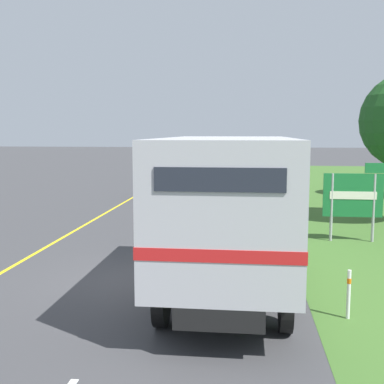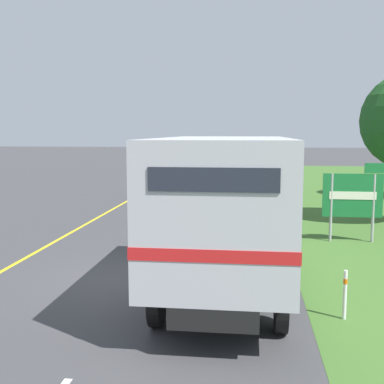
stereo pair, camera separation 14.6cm
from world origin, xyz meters
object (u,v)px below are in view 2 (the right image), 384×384
Objects in this scene: lead_car_white at (173,180)px; highway_sign at (354,196)px; horse_trailer_truck at (226,203)px; lead_car_white_ahead at (242,162)px; delineator_post at (345,293)px.

highway_sign reaches higher than lead_car_white.
horse_trailer_truck is 15.54m from lead_car_white.
horse_trailer_truck is at bearing -89.58° from lead_car_white_ahead.
lead_car_white reaches higher than delineator_post.
lead_car_white_ahead is (3.46, 15.35, 0.08)m from lead_car_white.
highway_sign is 6.95m from delineator_post.
lead_car_white_ahead is at bearing 77.29° from lead_car_white.
lead_car_white is 1.66× the size of highway_sign.
horse_trailer_truck reaches higher than highway_sign.
lead_car_white_ahead is 4.35× the size of delineator_post.
lead_car_white is 4.46× the size of delineator_post.
lead_car_white is 1.02× the size of lead_car_white_ahead.
lead_car_white_ahead is (-0.22, 30.41, -0.92)m from horse_trailer_truck.
horse_trailer_truck reaches higher than lead_car_white_ahead.
lead_car_white_ahead is at bearing 94.56° from delineator_post.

